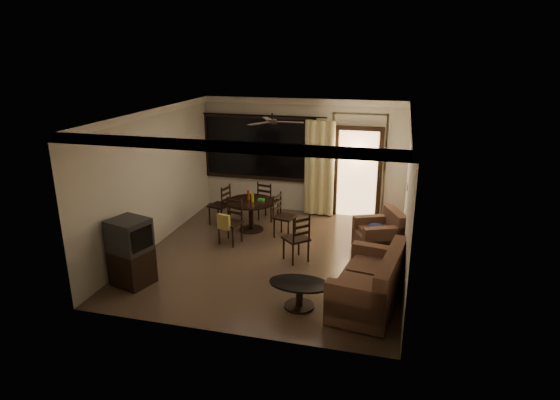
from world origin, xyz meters
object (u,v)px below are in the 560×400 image
(dining_chair_east, at_px, (284,224))
(coffee_table, at_px, (299,291))
(dining_chair_west, at_px, (220,212))
(armchair, at_px, (381,236))
(dining_chair_north, at_px, (268,208))
(side_chair, at_px, (296,247))
(dining_table, at_px, (251,207))
(tv_cabinet, at_px, (131,252))
(dining_chair_south, at_px, (230,230))
(sofa, at_px, (372,285))

(dining_chair_east, height_order, coffee_table, dining_chair_east)
(dining_chair_west, height_order, armchair, dining_chair_west)
(dining_chair_west, height_order, dining_chair_east, same)
(dining_chair_north, bearing_deg, side_chair, 132.04)
(dining_table, height_order, tv_cabinet, tv_cabinet)
(dining_table, bearing_deg, dining_chair_south, -103.14)
(dining_chair_east, distance_m, dining_chair_south, 1.20)
(tv_cabinet, xyz_separation_m, side_chair, (2.55, 1.60, -0.31))
(dining_table, bearing_deg, sofa, -42.91)
(dining_chair_east, distance_m, dining_chair_north, 1.15)
(dining_chair_west, distance_m, tv_cabinet, 3.15)
(dining_chair_south, distance_m, side_chair, 1.60)
(armchair, distance_m, coffee_table, 2.71)
(coffee_table, bearing_deg, dining_chair_north, 112.88)
(dining_table, xyz_separation_m, coffee_table, (1.75, -2.97, -0.26))
(side_chair, bearing_deg, dining_chair_east, -109.57)
(sofa, distance_m, coffee_table, 1.14)
(dining_table, xyz_separation_m, dining_chair_south, (-0.20, -0.84, -0.24))
(dining_chair_west, distance_m, dining_chair_south, 1.20)
(dining_chair_south, bearing_deg, armchair, 19.03)
(tv_cabinet, bearing_deg, dining_chair_east, 69.76)
(dining_chair_south, distance_m, armchair, 3.10)
(dining_chair_east, height_order, armchair, dining_chair_east)
(sofa, xyz_separation_m, armchair, (0.04, 2.13, -0.01))
(side_chair, bearing_deg, dining_chair_north, -105.21)
(dining_chair_east, xyz_separation_m, dining_chair_north, (-0.64, 0.95, 0.00))
(dining_chair_east, xyz_separation_m, dining_chair_south, (-1.01, -0.65, 0.02))
(dining_chair_east, height_order, sofa, dining_chair_east)
(dining_chair_north, height_order, coffee_table, dining_chair_north)
(dining_table, relative_size, dining_chair_east, 1.16)
(dining_chair_west, distance_m, armchair, 3.77)
(dining_table, relative_size, dining_chair_south, 1.16)
(coffee_table, bearing_deg, sofa, 16.47)
(coffee_table, bearing_deg, dining_chair_south, 132.38)
(dining_chair_west, height_order, tv_cabinet, tv_cabinet)
(dining_table, bearing_deg, dining_chair_east, -13.10)
(dining_chair_east, bearing_deg, tv_cabinet, 156.42)
(dining_chair_west, relative_size, dining_chair_south, 1.00)
(dining_table, height_order, dining_chair_north, dining_chair_north)
(dining_chair_south, relative_size, side_chair, 0.99)
(dining_chair_north, bearing_deg, armchair, 167.78)
(dining_table, distance_m, dining_chair_north, 0.83)
(dining_chair_east, distance_m, tv_cabinet, 3.42)
(dining_chair_north, height_order, armchair, dining_chair_north)
(dining_chair_west, distance_m, side_chair, 2.63)
(coffee_table, relative_size, side_chair, 1.01)
(tv_cabinet, xyz_separation_m, sofa, (4.06, 0.28, -0.23))
(dining_table, xyz_separation_m, sofa, (2.85, -2.65, -0.18))
(dining_chair_west, height_order, side_chair, side_chair)
(dining_chair_east, relative_size, coffee_table, 0.98)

